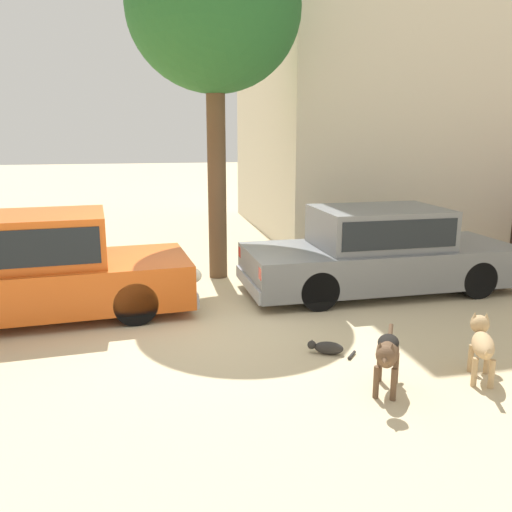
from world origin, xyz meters
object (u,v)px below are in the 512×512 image
(stray_dog_spotted, at_px, (387,352))
(stray_cat, at_px, (327,348))
(parked_sedan_nearest, at_px, (39,267))
(stray_dog_tan, at_px, (482,342))
(parked_sedan_second, at_px, (379,250))
(acacia_tree_left, at_px, (214,10))

(stray_dog_spotted, bearing_deg, stray_cat, -136.42)
(parked_sedan_nearest, relative_size, stray_dog_spotted, 4.83)
(stray_dog_tan, relative_size, stray_cat, 1.59)
(parked_sedan_nearest, relative_size, stray_dog_tan, 4.96)
(stray_dog_tan, bearing_deg, parked_sedan_nearest, 86.05)
(parked_sedan_second, bearing_deg, acacia_tree_left, 149.49)
(parked_sedan_second, distance_m, stray_cat, 2.99)
(stray_dog_spotted, height_order, stray_dog_tan, stray_dog_spotted)
(stray_dog_spotted, xyz_separation_m, stray_dog_tan, (1.16, 0.12, -0.04))
(stray_dog_spotted, bearing_deg, parked_sedan_second, -173.88)
(acacia_tree_left, bearing_deg, parked_sedan_second, -29.41)
(parked_sedan_second, relative_size, acacia_tree_left, 0.77)
(acacia_tree_left, bearing_deg, parked_sedan_nearest, -150.28)
(parked_sedan_second, bearing_deg, stray_cat, -127.28)
(parked_sedan_nearest, relative_size, stray_cat, 7.88)
(stray_dog_spotted, height_order, stray_cat, stray_dog_spotted)
(stray_dog_spotted, xyz_separation_m, acacia_tree_left, (-1.03, 4.82, 4.13))
(parked_sedan_nearest, relative_size, acacia_tree_left, 0.74)
(parked_sedan_second, xyz_separation_m, acacia_tree_left, (-2.50, 1.41, 3.88))
(stray_dog_tan, relative_size, acacia_tree_left, 0.15)
(parked_sedan_nearest, height_order, acacia_tree_left, acacia_tree_left)
(stray_cat, bearing_deg, acacia_tree_left, -53.67)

